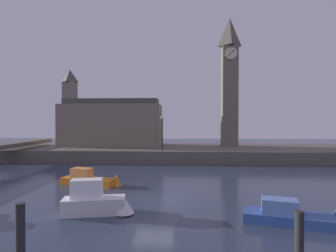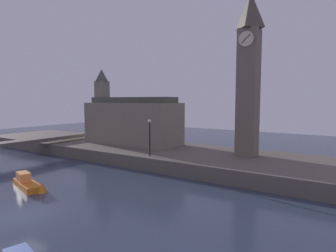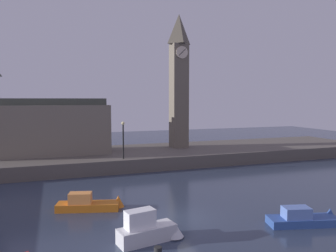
{
  "view_description": "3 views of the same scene",
  "coord_description": "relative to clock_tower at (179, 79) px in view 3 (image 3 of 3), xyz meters",
  "views": [
    {
      "loc": [
        1.86,
        -17.42,
        5.06
      ],
      "look_at": [
        0.13,
        14.65,
        4.43
      ],
      "focal_mm": 29.35,
      "sensor_mm": 36.0,
      "label": 1
    },
    {
      "loc": [
        18.33,
        -10.0,
        7.75
      ],
      "look_at": [
        1.38,
        15.74,
        4.92
      ],
      "focal_mm": 30.51,
      "sensor_mm": 36.0,
      "label": 2
    },
    {
      "loc": [
        -7.76,
        -20.05,
        8.0
      ],
      "look_at": [
        5.18,
        16.65,
        4.83
      ],
      "focal_mm": 34.92,
      "sensor_mm": 36.0,
      "label": 3
    }
  ],
  "objects": [
    {
      "name": "boat_tour_blue",
      "position": [
        -0.66,
        -24.98,
        -10.35
      ],
      "size": [
        5.31,
        2.45,
        1.5
      ],
      "color": "#2D4C93",
      "rests_on": "ground"
    },
    {
      "name": "boat_ferry_white",
      "position": [
        -11.11,
        -24.06,
        -10.06
      ],
      "size": [
        4.02,
        1.8,
        1.88
      ],
      "color": "silver",
      "rests_on": "ground"
    },
    {
      "name": "boat_patrol_orange",
      "position": [
        -13.43,
        -17.54,
        -10.32
      ],
      "size": [
        5.22,
        2.39,
        1.58
      ],
      "color": "orange",
      "rests_on": "ground"
    },
    {
      "name": "ground_plane",
      "position": [
        -8.34,
        -21.21,
        -10.73
      ],
      "size": [
        120.0,
        120.0,
        0.0
      ],
      "primitive_type": "plane",
      "color": "#2D384C"
    },
    {
      "name": "streetlamp",
      "position": [
        -8.93,
        -6.16,
        -6.68
      ],
      "size": [
        0.36,
        0.36,
        4.1
      ],
      "color": "black",
      "rests_on": "far_embankment"
    },
    {
      "name": "far_embankment",
      "position": [
        -8.34,
        -1.21,
        -9.98
      ],
      "size": [
        70.0,
        12.0,
        1.5
      ],
      "primitive_type": "cube",
      "color": "#5B544C",
      "rests_on": "ground"
    },
    {
      "name": "parliament_hall",
      "position": [
        -16.94,
        -0.01,
        -5.92
      ],
      "size": [
        13.93,
        5.66,
        10.91
      ],
      "color": "slate",
      "rests_on": "far_embankment"
    },
    {
      "name": "clock_tower",
      "position": [
        0.0,
        0.0,
        0.0
      ],
      "size": [
        2.32,
        2.36,
        17.81
      ],
      "color": "#6B6051",
      "rests_on": "far_embankment"
    }
  ]
}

